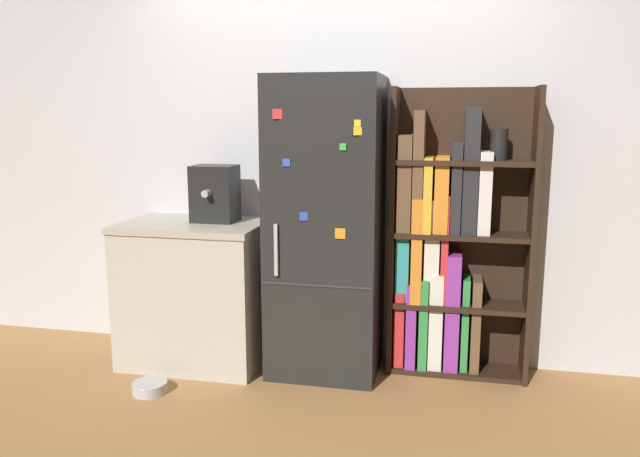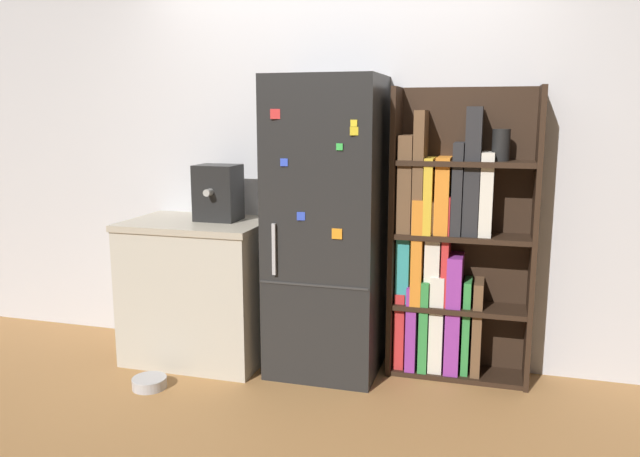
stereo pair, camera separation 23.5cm
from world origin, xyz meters
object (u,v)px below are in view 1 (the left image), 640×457
object	(u,v)px
espresso_machine	(215,193)
pet_bowl	(150,387)
bookshelf	(446,246)
refrigerator	(326,228)

from	to	relation	value
espresso_machine	pet_bowl	distance (m)	1.22
bookshelf	pet_bowl	xyz separation A→B (m)	(-1.63, -0.71, -0.76)
espresso_machine	refrigerator	bearing A→B (deg)	-1.85
bookshelf	espresso_machine	size ratio (longest dim) A/B	4.92
bookshelf	pet_bowl	distance (m)	1.93
refrigerator	espresso_machine	world-z (taller)	refrigerator
bookshelf	pet_bowl	world-z (taller)	bookshelf
refrigerator	bookshelf	distance (m)	0.74
bookshelf	pet_bowl	size ratio (longest dim) A/B	8.59
pet_bowl	espresso_machine	bearing A→B (deg)	70.82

